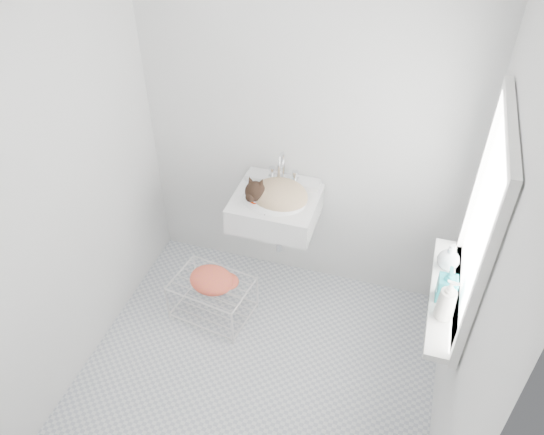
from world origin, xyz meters
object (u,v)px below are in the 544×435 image
(bottle_b, at_px, (444,298))
(bottle_c, at_px, (446,267))
(wire_rack, at_px, (213,298))
(bottle_a, at_px, (442,316))
(sink, at_px, (276,198))
(cat, at_px, (277,195))

(bottle_b, xyz_separation_m, bottle_c, (0.00, 0.25, 0.00))
(wire_rack, distance_m, bottle_a, 1.65)
(bottle_b, distance_m, bottle_c, 0.25)
(wire_rack, distance_m, bottle_b, 1.63)
(sink, height_order, cat, cat)
(cat, xyz_separation_m, bottle_c, (1.09, -0.32, -0.04))
(sink, distance_m, bottle_a, 1.32)
(cat, distance_m, bottle_a, 1.30)
(sink, relative_size, wire_rack, 1.08)
(bottle_a, distance_m, bottle_b, 0.13)
(bottle_b, bearing_deg, sink, 152.24)
(bottle_c, bearing_deg, cat, 163.77)
(cat, height_order, wire_rack, cat)
(sink, relative_size, bottle_c, 3.52)
(bottle_a, relative_size, bottle_b, 1.00)
(wire_rack, height_order, bottle_a, bottle_a)
(cat, bearing_deg, sink, 123.20)
(bottle_c, bearing_deg, bottle_a, -90.00)
(cat, bearing_deg, wire_rack, -142.75)
(bottle_b, relative_size, bottle_c, 1.37)
(bottle_c, bearing_deg, wire_rack, -178.85)
(bottle_a, xyz_separation_m, bottle_c, (0.00, 0.38, 0.00))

